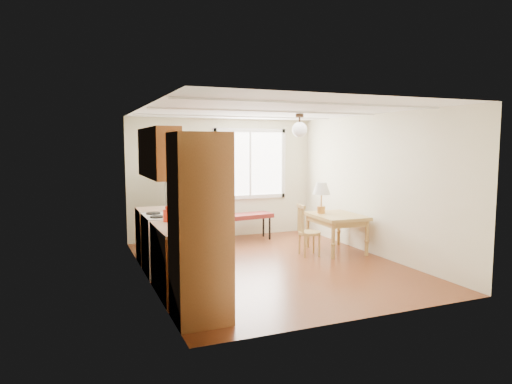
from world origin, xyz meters
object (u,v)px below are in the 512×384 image
refrigerator (185,205)px  bench (245,217)px  dining_table (336,220)px  chair (305,227)px

refrigerator → bench: (1.30, 0.20, -0.35)m
refrigerator → dining_table: 2.87m
refrigerator → chair: size_ratio=1.83×
dining_table → chair: bearing=-171.4°
dining_table → chair: size_ratio=1.24×
refrigerator → chair: 2.35m
refrigerator → chair: (1.80, -1.46, -0.31)m
refrigerator → chair: bearing=-33.1°
refrigerator → bench: 1.36m
dining_table → chair: chair is taller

